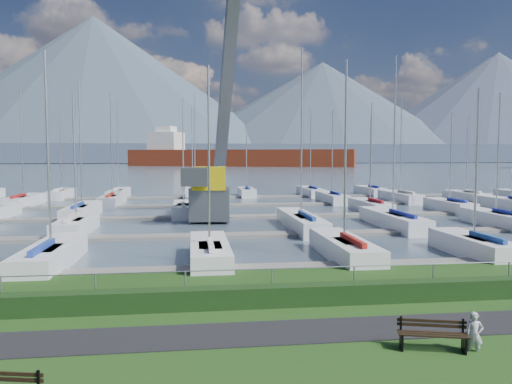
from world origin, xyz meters
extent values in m
cube|color=black|center=(0.00, -3.00, 0.01)|extent=(160.00, 2.00, 0.04)
cube|color=#455665|center=(0.00, 260.00, -0.40)|extent=(800.00, 540.00, 0.20)
cube|color=#193413|center=(0.00, -0.40, 0.35)|extent=(80.00, 0.70, 0.70)
cylinder|color=gray|center=(0.00, 0.00, 1.20)|extent=(80.00, 0.04, 0.04)
cube|color=#49556B|center=(0.00, 330.00, 6.00)|extent=(900.00, 80.00, 12.00)
cone|color=#425161|center=(-80.00, 400.00, 57.50)|extent=(340.00, 340.00, 115.00)
cone|color=#404D5E|center=(110.00, 410.00, 42.50)|extent=(300.00, 300.00, 85.00)
cone|color=#40495E|center=(280.00, 420.00, 50.00)|extent=(320.00, 320.00, 100.00)
cube|color=slate|center=(0.00, 6.00, -0.22)|extent=(90.00, 1.60, 0.25)
cube|color=gray|center=(0.00, 16.00, -0.22)|extent=(90.00, 1.60, 0.25)
cube|color=slate|center=(0.00, 26.00, -0.22)|extent=(90.00, 1.60, 0.25)
cube|color=slate|center=(0.00, 36.00, -0.22)|extent=(90.00, 1.60, 0.25)
cube|color=gray|center=(0.00, 46.00, -0.22)|extent=(90.00, 1.60, 0.25)
cube|color=black|center=(-6.88, -6.75, 0.65)|extent=(0.06, 0.06, 0.40)
cube|color=black|center=(-7.65, -6.56, 0.62)|extent=(1.76, 0.43, 0.08)
cube|color=black|center=(-7.65, -6.56, 0.74)|extent=(1.76, 0.43, 0.08)
cube|color=black|center=(1.77, -4.62, 0.23)|extent=(0.17, 0.40, 0.45)
cube|color=black|center=(1.82, -4.45, 0.65)|extent=(0.06, 0.06, 0.40)
cube|color=black|center=(3.31, -5.06, 0.23)|extent=(0.17, 0.40, 0.45)
cube|color=black|center=(3.36, -4.89, 0.65)|extent=(0.06, 0.06, 0.40)
cube|color=black|center=(2.50, -4.98, 0.45)|extent=(1.76, 0.59, 0.04)
cube|color=black|center=(2.54, -4.84, 0.45)|extent=(1.76, 0.59, 0.04)
cube|color=black|center=(2.58, -4.70, 0.45)|extent=(1.76, 0.59, 0.04)
cube|color=black|center=(2.60, -4.65, 0.62)|extent=(1.74, 0.53, 0.08)
cube|color=black|center=(2.60, -4.65, 0.74)|extent=(1.74, 0.53, 0.08)
imported|color=#AEADB4|center=(3.62, -5.02, 0.60)|extent=(0.50, 0.41, 1.20)
cube|color=#585B5F|center=(-2.31, 23.59, 1.20)|extent=(3.41, 3.41, 2.60)
cube|color=gold|center=(-2.31, 23.59, 3.30)|extent=(2.83, 3.57, 1.80)
cube|color=slate|center=(-0.51, 28.09, 12.30)|extent=(2.18, 11.26, 19.89)
cube|color=#505457|center=(-3.51, 21.59, 3.50)|extent=(2.15, 2.33, 1.40)
cube|color=maroon|center=(18.95, 217.44, 2.50)|extent=(105.99, 55.24, 10.00)
cube|color=silver|center=(-15.88, 230.90, 10.00)|extent=(18.11, 18.11, 12.00)
cube|color=silver|center=(-15.88, 230.90, 17.00)|extent=(10.35, 10.35, 4.00)
camera|label=1|loc=(-3.76, -17.01, 5.20)|focal=35.00mm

